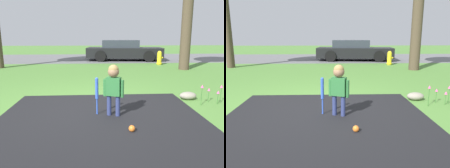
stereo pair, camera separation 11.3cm
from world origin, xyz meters
TOP-DOWN VIEW (x-y plane):
  - ground_plane at (0.00, 0.00)m, footprint 60.00×60.00m
  - street_strip at (0.00, 10.19)m, footprint 40.00×6.00m
  - child at (0.47, -0.41)m, footprint 0.35×0.21m
  - baseball_bat at (0.18, -0.33)m, footprint 0.06×0.06m
  - sports_ball at (0.69, -1.10)m, footprint 0.10×0.10m
  - fire_hydrant at (3.22, 6.51)m, footprint 0.30×0.27m
  - parked_car at (1.70, 8.69)m, footprint 4.44×2.17m
  - flower_bed at (2.59, 0.12)m, footprint 0.53×0.35m
  - edging_rock at (2.19, 0.49)m, footprint 0.37×0.25m

SIDE VIEW (x-z plane):
  - ground_plane at x=0.00m, z-range 0.00..0.00m
  - street_strip at x=0.00m, z-range 0.00..0.01m
  - sports_ball at x=0.69m, z-range 0.00..0.10m
  - edging_rock at x=2.19m, z-range 0.00..0.17m
  - flower_bed at x=2.59m, z-range 0.09..0.52m
  - fire_hydrant at x=3.22m, z-range -0.01..0.67m
  - baseball_bat at x=0.18m, z-range 0.10..0.77m
  - parked_car at x=1.70m, z-range -0.02..1.14m
  - child at x=0.47m, z-range 0.13..1.04m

